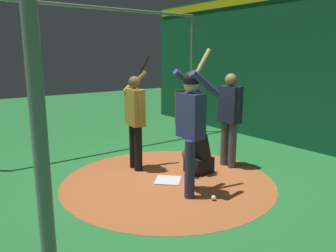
{
  "coord_description": "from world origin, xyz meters",
  "views": [
    {
      "loc": [
        3.15,
        4.29,
        2.09
      ],
      "look_at": [
        0.0,
        0.0,
        0.95
      ],
      "focal_mm": 35.59,
      "sensor_mm": 36.0,
      "label": 1
    }
  ],
  "objects_px": {
    "batter": "(191,120)",
    "baseball_0": "(214,198)",
    "catcher": "(197,153)",
    "umpire": "(230,115)",
    "bat_rack": "(188,107)",
    "visitor": "(135,116)",
    "home_plate": "(168,180)"
  },
  "relations": [
    {
      "from": "baseball_0",
      "to": "catcher",
      "type": "bearing_deg",
      "value": -119.42
    },
    {
      "from": "catcher",
      "to": "visitor",
      "type": "distance_m",
      "value": 1.3
    },
    {
      "from": "umpire",
      "to": "batter",
      "type": "bearing_deg",
      "value": 21.16
    },
    {
      "from": "bat_rack",
      "to": "umpire",
      "type": "bearing_deg",
      "value": 60.9
    },
    {
      "from": "catcher",
      "to": "umpire",
      "type": "bearing_deg",
      "value": 174.59
    },
    {
      "from": "home_plate",
      "to": "visitor",
      "type": "distance_m",
      "value": 1.31
    },
    {
      "from": "home_plate",
      "to": "batter",
      "type": "height_order",
      "value": "batter"
    },
    {
      "from": "batter",
      "to": "baseball_0",
      "type": "xyz_separation_m",
      "value": [
        -0.09,
        0.43,
        -1.1
      ]
    },
    {
      "from": "catcher",
      "to": "baseball_0",
      "type": "xyz_separation_m",
      "value": [
        0.59,
        1.04,
        -0.33
      ]
    },
    {
      "from": "batter",
      "to": "catcher",
      "type": "bearing_deg",
      "value": -137.89
    },
    {
      "from": "visitor",
      "to": "baseball_0",
      "type": "relative_size",
      "value": 28.18
    },
    {
      "from": "batter",
      "to": "visitor",
      "type": "relative_size",
      "value": 1.05
    },
    {
      "from": "umpire",
      "to": "baseball_0",
      "type": "distance_m",
      "value": 1.89
    },
    {
      "from": "visitor",
      "to": "baseball_0",
      "type": "distance_m",
      "value": 2.11
    },
    {
      "from": "umpire",
      "to": "visitor",
      "type": "height_order",
      "value": "visitor"
    },
    {
      "from": "home_plate",
      "to": "umpire",
      "type": "xyz_separation_m",
      "value": [
        -1.38,
        0.06,
        0.98
      ]
    },
    {
      "from": "umpire",
      "to": "bat_rack",
      "type": "height_order",
      "value": "umpire"
    },
    {
      "from": "catcher",
      "to": "visitor",
      "type": "height_order",
      "value": "visitor"
    },
    {
      "from": "visitor",
      "to": "baseball_0",
      "type": "xyz_separation_m",
      "value": [
        -0.19,
        1.87,
        -0.96
      ]
    },
    {
      "from": "batter",
      "to": "visitor",
      "type": "bearing_deg",
      "value": -85.91
    },
    {
      "from": "batter",
      "to": "catcher",
      "type": "height_order",
      "value": "batter"
    },
    {
      "from": "catcher",
      "to": "umpire",
      "type": "xyz_separation_m",
      "value": [
        -0.72,
        0.07,
        0.62
      ]
    },
    {
      "from": "home_plate",
      "to": "catcher",
      "type": "relative_size",
      "value": 0.44
    },
    {
      "from": "batter",
      "to": "baseball_0",
      "type": "bearing_deg",
      "value": 101.29
    },
    {
      "from": "visitor",
      "to": "baseball_0",
      "type": "height_order",
      "value": "visitor"
    },
    {
      "from": "visitor",
      "to": "home_plate",
      "type": "bearing_deg",
      "value": 103.19
    },
    {
      "from": "bat_rack",
      "to": "catcher",
      "type": "bearing_deg",
      "value": 52.62
    },
    {
      "from": "bat_rack",
      "to": "visitor",
      "type": "bearing_deg",
      "value": 38.37
    },
    {
      "from": "home_plate",
      "to": "catcher",
      "type": "bearing_deg",
      "value": -178.87
    },
    {
      "from": "umpire",
      "to": "bat_rack",
      "type": "bearing_deg",
      "value": -119.1
    },
    {
      "from": "catcher",
      "to": "bat_rack",
      "type": "xyz_separation_m",
      "value": [
        -2.8,
        -3.66,
        0.12
      ]
    },
    {
      "from": "batter",
      "to": "umpire",
      "type": "relative_size",
      "value": 1.24
    }
  ]
}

